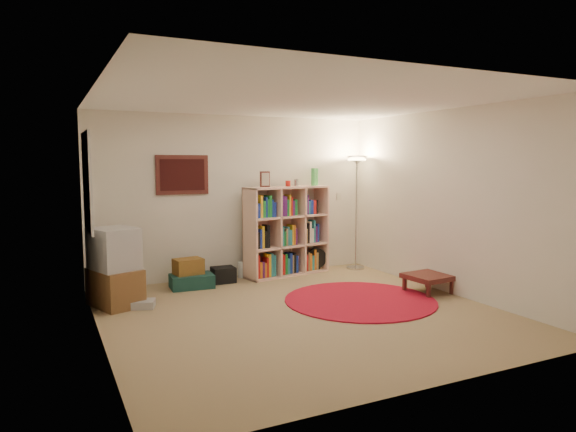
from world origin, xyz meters
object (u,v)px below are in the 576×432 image
floor_lamp (357,175)px  floor_fan (316,260)px  bookshelf (286,232)px  side_table (428,277)px  tv_stand (115,269)px  suitcase (192,281)px

floor_lamp → floor_fan: (-0.70, 0.10, -1.37)m
bookshelf → floor_fan: size_ratio=4.35×
floor_fan → side_table: size_ratio=0.64×
floor_lamp → floor_fan: bearing=171.6°
side_table → tv_stand: bearing=163.4°
bookshelf → floor_lamp: floor_lamp is taller
bookshelf → floor_fan: bookshelf is taller
bookshelf → floor_lamp: size_ratio=0.89×
floor_lamp → side_table: floor_lamp is taller
floor_lamp → side_table: (0.02, -1.78, -1.36)m
tv_stand → side_table: size_ratio=1.62×
floor_lamp → floor_fan: 1.55m
bookshelf → suitcase: bookshelf is taller
suitcase → side_table: (2.86, -1.68, 0.12)m
suitcase → side_table: size_ratio=1.03×
bookshelf → floor_lamp: (1.26, -0.09, 0.89)m
suitcase → side_table: 3.31m
bookshelf → side_table: (1.28, -1.87, -0.47)m
floor_lamp → side_table: 2.24m
bookshelf → tv_stand: (-2.67, -0.69, -0.21)m
tv_stand → suitcase: size_ratio=1.58×
tv_stand → suitcase: 1.26m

